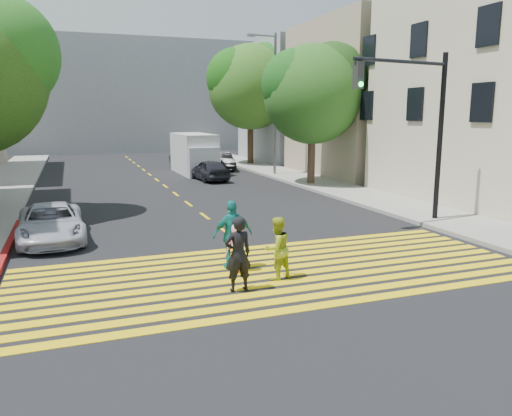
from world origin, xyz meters
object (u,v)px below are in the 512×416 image
tree_right_near (314,89)px  white_sedan (51,223)px  pedestrian_man (238,254)px  tree_right_far (251,82)px  dark_car_parked (221,161)px  pedestrian_woman (277,248)px  pedestrian_extra (233,235)px  dark_car_near (210,170)px  silver_car (187,157)px  pedestrian_child (237,248)px  white_van (195,155)px  traffic_signal (419,115)px

tree_right_near → white_sedan: tree_right_near is taller
tree_right_near → pedestrian_man: bearing=-122.1°
tree_right_near → tree_right_far: bearing=86.8°
tree_right_far → dark_car_parked: (-3.32, -2.75, -5.84)m
pedestrian_woman → tree_right_near: bearing=-137.4°
tree_right_near → pedestrian_woman: tree_right_near is taller
pedestrian_extra → dark_car_near: 18.00m
white_sedan → dark_car_parked: dark_car_parked is taller
pedestrian_woman → pedestrian_man: bearing=4.1°
pedestrian_man → silver_car: (5.19, 28.82, -0.20)m
pedestrian_child → white_van: (4.07, 21.81, 0.65)m
pedestrian_extra → traffic_signal: bearing=-161.5°
pedestrian_woman → traffic_signal: size_ratio=0.25×
dark_car_near → pedestrian_man: bearing=72.2°
tree_right_far → dark_car_near: size_ratio=2.50×
tree_right_far → tree_right_near: bearing=-93.2°
pedestrian_woman → white_van: bearing=-116.2°
silver_car → traffic_signal: size_ratio=0.76×
white_van → dark_car_parked: bearing=31.7°
white_van → traffic_signal: size_ratio=0.93×
pedestrian_extra → white_van: 21.87m
pedestrian_woman → dark_car_parked: (5.65, 24.17, -0.13)m
pedestrian_extra → dark_car_parked: 23.83m
tree_right_near → dark_car_parked: bearing=105.5°
tree_right_far → dark_car_near: (-5.67, -8.16, -5.84)m
dark_car_near → white_van: size_ratio=0.66×
dark_car_parked → tree_right_far: bearing=44.5°
traffic_signal → pedestrian_extra: bearing=-168.7°
dark_car_parked → white_van: (-2.32, -1.46, 0.63)m
tree_right_far → silver_car: (-4.96, 1.43, -5.81)m
pedestrian_child → dark_car_parked: 24.13m
pedestrian_man → dark_car_parked: (6.82, 24.64, -0.23)m
traffic_signal → pedestrian_woman: bearing=-158.8°
pedestrian_extra → white_van: (4.09, 21.48, 0.37)m
pedestrian_child → traffic_signal: (7.85, 3.05, 3.40)m
dark_car_near → dark_car_parked: size_ratio=0.96×
tree_right_near → pedestrian_extra: (-9.05, -13.41, -4.51)m
pedestrian_woman → pedestrian_child: bearing=-68.4°
pedestrian_man → white_sedan: size_ratio=0.41×
pedestrian_child → silver_car: size_ratio=0.27×
white_sedan → dark_car_near: (8.71, 12.74, 0.06)m
tree_right_far → silver_car: bearing=163.9°
tree_right_far → white_van: 8.76m
white_van → tree_right_near: bearing=-58.9°
white_sedan → silver_car: (9.42, 22.33, 0.09)m
pedestrian_man → pedestrian_woman: pedestrian_man is taller
pedestrian_woman → dark_car_parked: 24.82m
pedestrian_extra → pedestrian_child: bearing=93.4°
pedestrian_man → pedestrian_extra: bearing=-107.3°
pedestrian_woman → dark_car_parked: size_ratio=0.40×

